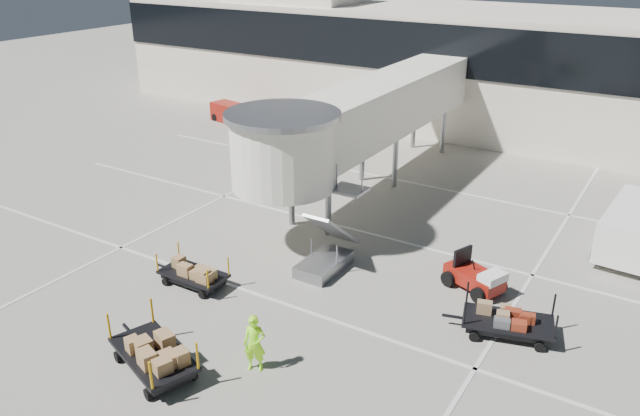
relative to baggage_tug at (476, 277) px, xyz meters
The scene contains 11 objects.
ground 8.02m from the baggage_tug, 123.10° to the right, with size 140.00×140.00×0.00m, color gray.
lane_markings 5.71m from the baggage_tug, 152.41° to the left, with size 40.00×30.00×0.02m.
terminal 23.98m from the baggage_tug, 101.48° to the left, with size 64.00×12.11×15.20m.
jet_bridge 10.70m from the baggage_tug, 146.30° to the left, with size 5.70×20.40×6.03m.
baggage_tug is the anchor object (origin of this frame).
suitcase_cart 2.99m from the baggage_tug, 50.63° to the right, with size 3.78×2.25×1.45m.
box_cart_near 12.13m from the baggage_tug, 124.84° to the right, with size 4.08×2.64×1.58m.
box_cart_far 10.94m from the baggage_tug, 150.23° to the right, with size 3.30×1.35×1.29m.
ground_worker 9.35m from the baggage_tug, 117.13° to the right, with size 0.70×0.46×1.92m, color #96FF1A.
minivan 8.31m from the baggage_tug, 55.21° to the left, with size 2.70×5.58×2.06m.
belt_loader 26.99m from the baggage_tug, 149.01° to the left, with size 3.87×2.04×1.78m.
Camera 1 is at (10.24, -14.18, 12.45)m, focal length 35.00 mm.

